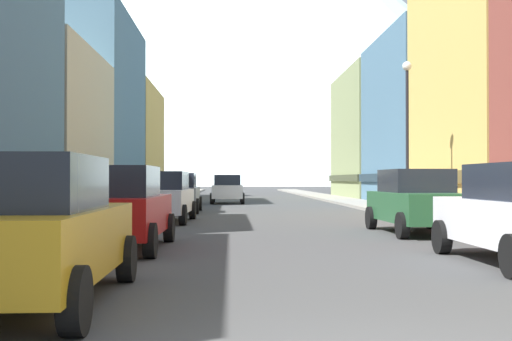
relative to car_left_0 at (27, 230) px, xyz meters
name	(u,v)px	position (x,y,z in m)	size (l,w,h in m)	color
sidewalk_left	(150,203)	(-2.45, 31.76, -0.82)	(2.50, 100.00, 0.15)	gray
sidewalk_right	(356,203)	(10.05, 31.76, -0.82)	(2.50, 100.00, 0.15)	gray
storefront_left_2	(12,134)	(-7.34, 21.56, 2.62)	(7.58, 9.80, 7.32)	beige
storefront_left_3	(64,114)	(-7.91, 32.72, 4.64)	(8.71, 12.51, 11.44)	slate
storefront_left_4	(104,145)	(-7.93, 45.72, 3.43)	(8.76, 12.82, 8.97)	#D8B259
storefront_right_2	(510,89)	(14.35, 19.45, 4.48)	(6.40, 10.13, 11.11)	#D8B259
storefront_right_3	(437,123)	(14.73, 30.52, 3.97)	(7.16, 11.44, 10.08)	slate
storefront_right_4	(405,138)	(16.25, 43.29, 3.92)	(10.21, 12.94, 9.97)	#8C9966
car_left_0	(27,230)	(0.00, 0.00, 0.00)	(2.10, 4.42, 1.78)	#B28419
car_left_1	(117,207)	(0.00, 6.13, 0.00)	(2.11, 4.42, 1.78)	#9E1111
car_left_2	(162,196)	(0.00, 15.21, 0.00)	(2.21, 4.47, 1.78)	silver
car_left_3	(178,193)	(0.00, 21.84, 0.00)	(2.08, 4.41, 1.78)	slate
car_right_1	(417,201)	(7.60, 10.05, 0.00)	(2.15, 4.44, 1.78)	#265933
car_driving_0	(229,186)	(2.20, 51.51, 0.00)	(2.06, 4.40, 1.78)	silver
car_driving_1	(227,189)	(2.20, 32.91, 0.00)	(2.06, 4.40, 1.78)	silver
potted_plant_0	(40,206)	(-3.20, 11.60, -0.18)	(0.72, 0.72, 1.03)	brown
pedestrian_0	(433,196)	(10.05, 16.40, -0.02)	(0.36, 0.36, 1.58)	maroon
streetlamp_right	(407,114)	(9.15, 16.73, 3.09)	(0.36, 0.36, 5.86)	black
mountain_backdrop	(256,31)	(12.52, 256.76, 61.02)	(262.50, 262.50, 123.84)	silver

